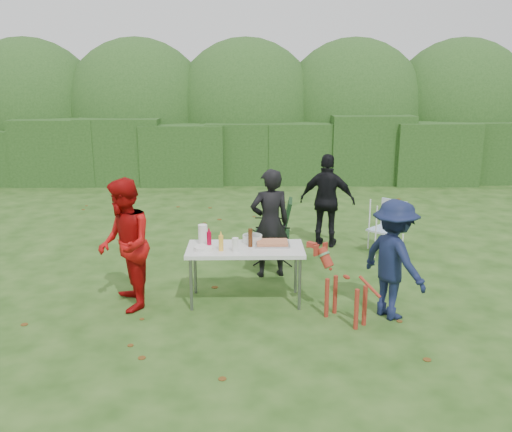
{
  "coord_description": "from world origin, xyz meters",
  "views": [
    {
      "loc": [
        0.04,
        -6.82,
        2.88
      ],
      "look_at": [
        0.15,
        0.4,
        1.0
      ],
      "focal_mm": 38.0,
      "sensor_mm": 36.0,
      "label": 1
    }
  ],
  "objects_px": {
    "child": "(394,260)",
    "beer_bottle": "(250,238)",
    "person_black_puffy": "(327,201)",
    "dog": "(346,288)",
    "lawn_chair": "(386,227)",
    "ketchup_bottle": "(209,240)",
    "camping_chair": "(272,230)",
    "person_cook": "(270,223)",
    "person_red_jacket": "(125,245)",
    "mustard_bottle": "(221,243)",
    "paper_towel_roll": "(203,234)",
    "folding_table": "(245,251)"
  },
  "relations": [
    {
      "from": "dog",
      "to": "beer_bottle",
      "type": "xyz_separation_m",
      "value": [
        -1.14,
        0.64,
        0.43
      ]
    },
    {
      "from": "child",
      "to": "folding_table",
      "type": "bearing_deg",
      "value": 44.95
    },
    {
      "from": "person_red_jacket",
      "to": "child",
      "type": "bearing_deg",
      "value": 66.32
    },
    {
      "from": "folding_table",
      "to": "paper_towel_roll",
      "type": "xyz_separation_m",
      "value": [
        -0.55,
        0.16,
        0.18
      ]
    },
    {
      "from": "person_cook",
      "to": "folding_table",
      "type": "bearing_deg",
      "value": 56.79
    },
    {
      "from": "person_black_puffy",
      "to": "child",
      "type": "height_order",
      "value": "person_black_puffy"
    },
    {
      "from": "person_red_jacket",
      "to": "mustard_bottle",
      "type": "xyz_separation_m",
      "value": [
        1.2,
        0.04,
        0.0
      ]
    },
    {
      "from": "lawn_chair",
      "to": "ketchup_bottle",
      "type": "xyz_separation_m",
      "value": [
        -2.78,
        -1.99,
        0.4
      ]
    },
    {
      "from": "person_red_jacket",
      "to": "camping_chair",
      "type": "distance_m",
      "value": 2.62
    },
    {
      "from": "person_black_puffy",
      "to": "lawn_chair",
      "type": "distance_m",
      "value": 1.08
    },
    {
      "from": "folding_table",
      "to": "person_red_jacket",
      "type": "height_order",
      "value": "person_red_jacket"
    },
    {
      "from": "person_black_puffy",
      "to": "ketchup_bottle",
      "type": "bearing_deg",
      "value": 69.98
    },
    {
      "from": "person_cook",
      "to": "beer_bottle",
      "type": "distance_m",
      "value": 0.96
    },
    {
      "from": "lawn_chair",
      "to": "beer_bottle",
      "type": "xyz_separation_m",
      "value": [
        -2.25,
        -1.92,
        0.41
      ]
    },
    {
      "from": "ketchup_bottle",
      "to": "camping_chair",
      "type": "bearing_deg",
      "value": 61.7
    },
    {
      "from": "child",
      "to": "ketchup_bottle",
      "type": "relative_size",
      "value": 6.68
    },
    {
      "from": "person_cook",
      "to": "person_red_jacket",
      "type": "relative_size",
      "value": 0.96
    },
    {
      "from": "ketchup_bottle",
      "to": "person_cook",
      "type": "bearing_deg",
      "value": 50.33
    },
    {
      "from": "child",
      "to": "paper_towel_roll",
      "type": "distance_m",
      "value": 2.43
    },
    {
      "from": "person_black_puffy",
      "to": "camping_chair",
      "type": "relative_size",
      "value": 1.59
    },
    {
      "from": "person_black_puffy",
      "to": "ketchup_bottle",
      "type": "distance_m",
      "value": 3.05
    },
    {
      "from": "ketchup_bottle",
      "to": "child",
      "type": "bearing_deg",
      "value": -11.33
    },
    {
      "from": "dog",
      "to": "child",
      "type": "bearing_deg",
      "value": -119.21
    },
    {
      "from": "folding_table",
      "to": "dog",
      "type": "relative_size",
      "value": 1.67
    },
    {
      "from": "person_red_jacket",
      "to": "person_black_puffy",
      "type": "bearing_deg",
      "value": 113.14
    },
    {
      "from": "person_cook",
      "to": "mustard_bottle",
      "type": "xyz_separation_m",
      "value": [
        -0.66,
        -1.08,
        0.04
      ]
    },
    {
      "from": "child",
      "to": "paper_towel_roll",
      "type": "bearing_deg",
      "value": 44.85
    },
    {
      "from": "person_red_jacket",
      "to": "lawn_chair",
      "type": "relative_size",
      "value": 1.87
    },
    {
      "from": "camping_chair",
      "to": "ketchup_bottle",
      "type": "distance_m",
      "value": 1.88
    },
    {
      "from": "lawn_chair",
      "to": "paper_towel_roll",
      "type": "bearing_deg",
      "value": -12.67
    },
    {
      "from": "person_cook",
      "to": "person_black_puffy",
      "type": "height_order",
      "value": "person_black_puffy"
    },
    {
      "from": "lawn_chair",
      "to": "camping_chair",
      "type": "bearing_deg",
      "value": -33.88
    },
    {
      "from": "folding_table",
      "to": "ketchup_bottle",
      "type": "bearing_deg",
      "value": -175.21
    },
    {
      "from": "camping_chair",
      "to": "mustard_bottle",
      "type": "distance_m",
      "value": 1.89
    },
    {
      "from": "child",
      "to": "beer_bottle",
      "type": "relative_size",
      "value": 6.12
    },
    {
      "from": "person_cook",
      "to": "child",
      "type": "height_order",
      "value": "person_cook"
    },
    {
      "from": "camping_chair",
      "to": "lawn_chair",
      "type": "distance_m",
      "value": 1.94
    },
    {
      "from": "camping_chair",
      "to": "mustard_bottle",
      "type": "xyz_separation_m",
      "value": [
        -0.72,
        -1.72,
        0.33
      ]
    },
    {
      "from": "person_cook",
      "to": "person_red_jacket",
      "type": "xyz_separation_m",
      "value": [
        -1.86,
        -1.12,
        0.03
      ]
    },
    {
      "from": "child",
      "to": "lawn_chair",
      "type": "xyz_separation_m",
      "value": [
        0.53,
        2.44,
        -0.29
      ]
    },
    {
      "from": "dog",
      "to": "mustard_bottle",
      "type": "relative_size",
      "value": 4.5
    },
    {
      "from": "folding_table",
      "to": "mustard_bottle",
      "type": "xyz_separation_m",
      "value": [
        -0.3,
        -0.13,
        0.15
      ]
    },
    {
      "from": "folding_table",
      "to": "ketchup_bottle",
      "type": "height_order",
      "value": "ketchup_bottle"
    },
    {
      "from": "mustard_bottle",
      "to": "ketchup_bottle",
      "type": "bearing_deg",
      "value": 149.01
    },
    {
      "from": "person_red_jacket",
      "to": "paper_towel_roll",
      "type": "distance_m",
      "value": 1.0
    },
    {
      "from": "person_black_puffy",
      "to": "beer_bottle",
      "type": "height_order",
      "value": "person_black_puffy"
    },
    {
      "from": "camping_chair",
      "to": "dog",
      "type": "bearing_deg",
      "value": 114.89
    },
    {
      "from": "person_cook",
      "to": "person_red_jacket",
      "type": "height_order",
      "value": "person_red_jacket"
    },
    {
      "from": "dog",
      "to": "folding_table",
      "type": "bearing_deg",
      "value": 21.71
    },
    {
      "from": "beer_bottle",
      "to": "paper_towel_roll",
      "type": "relative_size",
      "value": 0.92
    }
  ]
}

